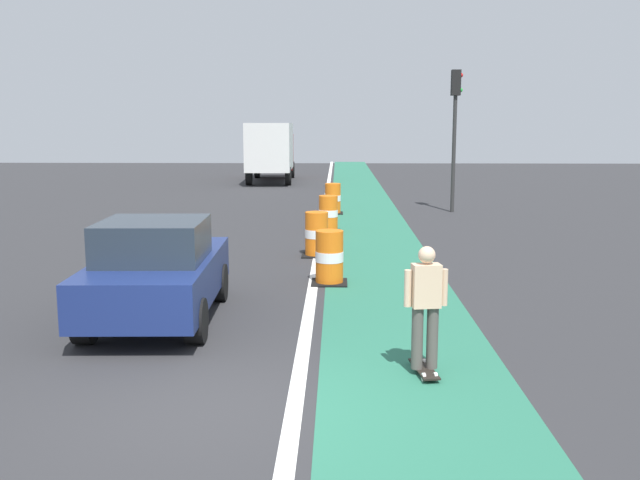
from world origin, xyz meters
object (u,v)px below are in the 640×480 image
Objects in this scene: skateboarder_on_lane at (426,306)px; parked_sedan_nearest at (157,271)px; traffic_barrel_mid at (317,235)px; traffic_barrel_back at (328,214)px; delivery_truck_down_block at (271,148)px; traffic_light_corner at (455,115)px; traffic_barrel_front at (329,258)px; traffic_barrel_far at (333,199)px.

skateboarder_on_lane is 4.75m from parked_sedan_nearest.
traffic_barrel_mid is 1.00× the size of traffic_barrel_back.
delivery_truck_down_block reaches higher than traffic_barrel_mid.
parked_sedan_nearest reaches higher than skateboarder_on_lane.
delivery_truck_down_block is 15.59m from traffic_light_corner.
traffic_barrel_mid is 22.45m from delivery_truck_down_block.
delivery_truck_down_block is at bearing 99.00° from skateboarder_on_lane.
traffic_barrel_back is 7.30m from traffic_light_corner.
skateboarder_on_lane is 1.55× the size of traffic_barrel_front.
delivery_truck_down_block is (-3.51, 13.94, 1.31)m from traffic_barrel_far.
delivery_truck_down_block reaches higher than traffic_barrel_front.
parked_sedan_nearest reaches higher than traffic_barrel_far.
skateboarder_on_lane is at bearing -85.47° from traffic_barrel_far.
delivery_truck_down_block reaches higher than traffic_barrel_back.
parked_sedan_nearest reaches higher than traffic_barrel_front.
traffic_barrel_back is (-1.41, 12.13, -0.38)m from skateboarder_on_lane.
traffic_barrel_far is 14.44m from delivery_truck_down_block.
delivery_truck_down_block is at bearing 100.57° from traffic_barrel_back.
delivery_truck_down_block is at bearing 97.96° from traffic_barrel_front.
traffic_barrel_back is 4.32m from traffic_barrel_far.
traffic_barrel_back is (-0.11, 6.92, 0.00)m from traffic_barrel_front.
traffic_barrel_mid and traffic_barrel_back have the same top height.
traffic_barrel_mid is 0.21× the size of traffic_light_corner.
delivery_truck_down_block reaches higher than parked_sedan_nearest.
traffic_barrel_back is 18.62m from delivery_truck_down_block.
traffic_barrel_far is (-0.01, 11.24, 0.00)m from traffic_barrel_front.
skateboarder_on_lane is 1.55× the size of traffic_barrel_far.
traffic_barrel_mid is 8.25m from traffic_barrel_far.
delivery_truck_down_block is at bearing 120.65° from traffic_light_corner.
skateboarder_on_lane is at bearing -30.60° from parked_sedan_nearest.
traffic_light_corner is at bearing 63.90° from parked_sedan_nearest.
traffic_barrel_far is at bearing 94.53° from skateboarder_on_lane.
traffic_barrel_front is 12.98m from traffic_light_corner.
traffic_barrel_far is at bearing -75.87° from delivery_truck_down_block.
parked_sedan_nearest is at bearing -105.42° from traffic_barrel_back.
skateboarder_on_lane is 12.22m from traffic_barrel_back.
traffic_light_corner reaches higher than parked_sedan_nearest.
traffic_barrel_mid is at bearing -81.86° from delivery_truck_down_block.
parked_sedan_nearest reaches higher than traffic_barrel_back.
traffic_barrel_mid is 3.93m from traffic_barrel_back.
parked_sedan_nearest is 3.82× the size of traffic_barrel_front.
parked_sedan_nearest is 10.08m from traffic_barrel_back.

